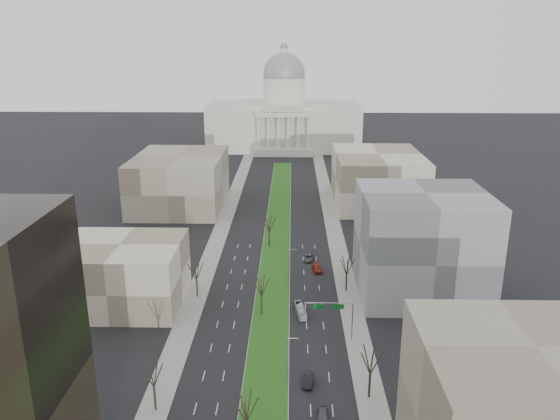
# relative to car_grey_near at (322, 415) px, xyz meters

# --- Properties ---
(ground) EXTENTS (600.00, 600.00, 0.00)m
(ground) POSITION_rel_car_grey_near_xyz_m (-9.23, 73.56, -0.75)
(ground) COLOR black
(ground) RESTS_ON ground
(median) EXTENTS (8.00, 222.03, 0.20)m
(median) POSITION_rel_car_grey_near_xyz_m (-9.23, 72.55, -0.65)
(median) COLOR #999993
(median) RESTS_ON ground
(sidewalk_left) EXTENTS (5.00, 330.00, 0.15)m
(sidewalk_left) POSITION_rel_car_grey_near_xyz_m (-26.73, 48.56, -0.67)
(sidewalk_left) COLOR gray
(sidewalk_left) RESTS_ON ground
(sidewalk_right) EXTENTS (5.00, 330.00, 0.15)m
(sidewalk_right) POSITION_rel_car_grey_near_xyz_m (8.27, 48.56, -0.67)
(sidewalk_right) COLOR gray
(sidewalk_right) RESTS_ON ground
(capitol) EXTENTS (80.00, 46.00, 55.00)m
(capitol) POSITION_rel_car_grey_near_xyz_m (-9.23, 223.15, 15.56)
(capitol) COLOR beige
(capitol) RESTS_ON ground
(building_beige_left) EXTENTS (26.00, 22.00, 14.00)m
(building_beige_left) POSITION_rel_car_grey_near_xyz_m (-42.23, 38.56, 6.25)
(building_beige_left) COLOR gray
(building_beige_left) RESTS_ON ground
(building_grey_right) EXTENTS (28.00, 26.00, 24.00)m
(building_grey_right) POSITION_rel_car_grey_near_xyz_m (24.77, 45.56, 11.25)
(building_grey_right) COLOR slate
(building_grey_right) RESTS_ON ground
(building_far_left) EXTENTS (30.00, 40.00, 18.00)m
(building_far_left) POSITION_rel_car_grey_near_xyz_m (-44.23, 113.56, 8.25)
(building_far_left) COLOR gray
(building_far_left) RESTS_ON ground
(building_far_right) EXTENTS (30.00, 40.00, 18.00)m
(building_far_right) POSITION_rel_car_grey_near_xyz_m (25.77, 118.56, 8.25)
(building_far_right) COLOR gray
(building_far_right) RESTS_ON ground
(tree_left_mid) EXTENTS (5.40, 5.40, 9.72)m
(tree_left_mid) POSITION_rel_car_grey_near_xyz_m (-26.43, 1.56, 6.25)
(tree_left_mid) COLOR black
(tree_left_mid) RESTS_ON ground
(tree_left_far) EXTENTS (5.28, 5.28, 9.50)m
(tree_left_far) POSITION_rel_car_grey_near_xyz_m (-26.43, 41.56, 6.10)
(tree_left_far) COLOR black
(tree_left_far) RESTS_ON ground
(tree_right_mid) EXTENTS (5.52, 5.52, 9.94)m
(tree_right_mid) POSITION_rel_car_grey_near_xyz_m (7.97, 5.56, 6.41)
(tree_right_mid) COLOR black
(tree_right_mid) RESTS_ON ground
(tree_right_far) EXTENTS (5.04, 5.04, 9.07)m
(tree_right_far) POSITION_rel_car_grey_near_xyz_m (7.97, 45.56, 5.78)
(tree_right_far) COLOR black
(tree_right_far) RESTS_ON ground
(tree_median_a) EXTENTS (5.40, 5.40, 9.72)m
(tree_median_a) POSITION_rel_car_grey_near_xyz_m (-11.23, -6.44, 6.25)
(tree_median_a) COLOR black
(tree_median_a) RESTS_ON ground
(tree_median_b) EXTENTS (5.40, 5.40, 9.72)m
(tree_median_b) POSITION_rel_car_grey_near_xyz_m (-11.23, 33.56, 6.25)
(tree_median_b) COLOR black
(tree_median_b) RESTS_ON ground
(tree_median_c) EXTENTS (5.40, 5.40, 9.72)m
(tree_median_c) POSITION_rel_car_grey_near_xyz_m (-11.23, 73.56, 6.25)
(tree_median_c) COLOR black
(tree_median_c) RESTS_ON ground
(streetlamp_median_b) EXTENTS (1.90, 0.20, 9.16)m
(streetlamp_median_b) POSITION_rel_car_grey_near_xyz_m (-5.47, 8.56, 4.06)
(streetlamp_median_b) COLOR gray
(streetlamp_median_b) RESTS_ON ground
(streetlamp_median_c) EXTENTS (1.90, 0.20, 9.16)m
(streetlamp_median_c) POSITION_rel_car_grey_near_xyz_m (-5.47, 48.56, 4.06)
(streetlamp_median_c) COLOR gray
(streetlamp_median_c) RESTS_ON ground
(mast_arm_signs) EXTENTS (9.12, 0.24, 8.09)m
(mast_arm_signs) POSITION_rel_car_grey_near_xyz_m (4.26, 23.59, 5.36)
(mast_arm_signs) COLOR gray
(mast_arm_signs) RESTS_ON ground
(car_grey_near) EXTENTS (2.01, 4.47, 1.49)m
(car_grey_near) POSITION_rel_car_grey_near_xyz_m (0.00, 0.00, 0.00)
(car_grey_near) COLOR #44484B
(car_grey_near) RESTS_ON ground
(car_black) EXTENTS (2.13, 4.71, 1.50)m
(car_black) POSITION_rel_car_grey_near_xyz_m (-1.94, 9.09, 0.00)
(car_black) COLOR black
(car_black) RESTS_ON ground
(car_red) EXTENTS (2.81, 5.41, 1.50)m
(car_red) POSITION_rel_car_grey_near_xyz_m (1.70, 56.85, 0.00)
(car_red) COLOR maroon
(car_red) RESTS_ON ground
(car_grey_far) EXTENTS (3.07, 5.33, 1.40)m
(car_grey_far) POSITION_rel_car_grey_near_xyz_m (-0.22, 64.08, -0.05)
(car_grey_far) COLOR #47484E
(car_grey_far) RESTS_ON ground
(box_van) EXTENTS (2.75, 7.26, 1.98)m
(box_van) POSITION_rel_car_grey_near_xyz_m (-2.91, 33.74, 0.24)
(box_van) COLOR silver
(box_van) RESTS_ON ground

